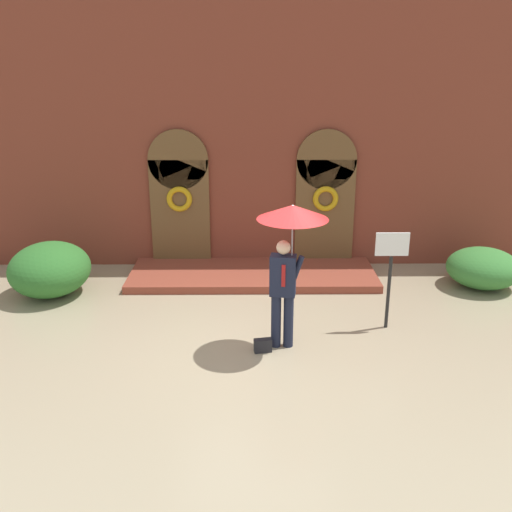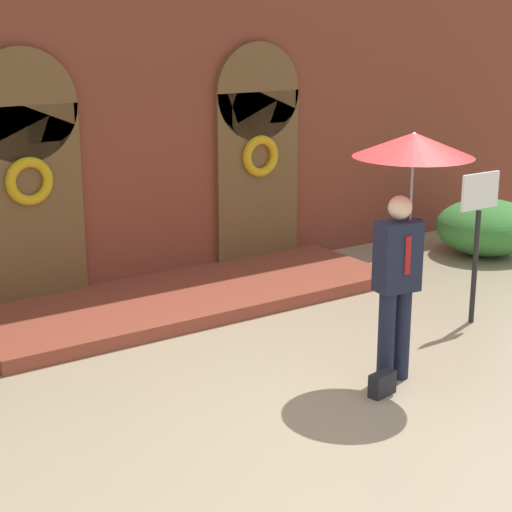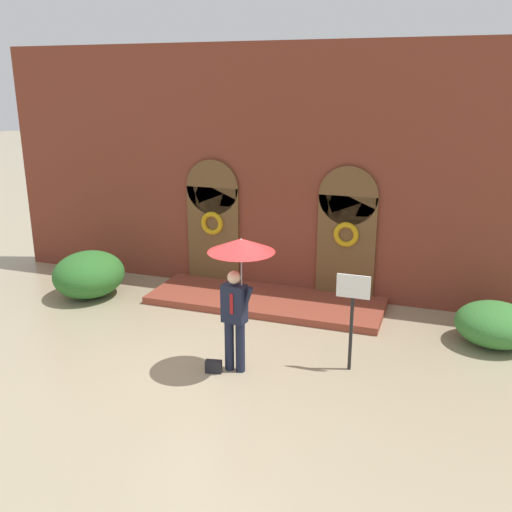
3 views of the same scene
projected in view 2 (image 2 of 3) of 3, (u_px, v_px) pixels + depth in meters
name	position (u px, v px, depth m)	size (l,w,h in m)	color
ground_plane	(354.00, 391.00, 7.95)	(80.00, 80.00, 0.00)	tan
building_facade	(140.00, 74.00, 10.53)	(14.00, 2.30, 5.60)	brown
person_with_umbrella	(409.00, 182.00, 7.73)	(1.10, 1.10, 2.36)	#191E33
handbag	(382.00, 384.00, 7.83)	(0.28, 0.12, 0.22)	black
sign_post	(478.00, 223.00, 9.42)	(0.56, 0.06, 1.72)	black
shrub_right	(486.00, 227.00, 12.43)	(1.46, 1.44, 0.80)	#387A33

